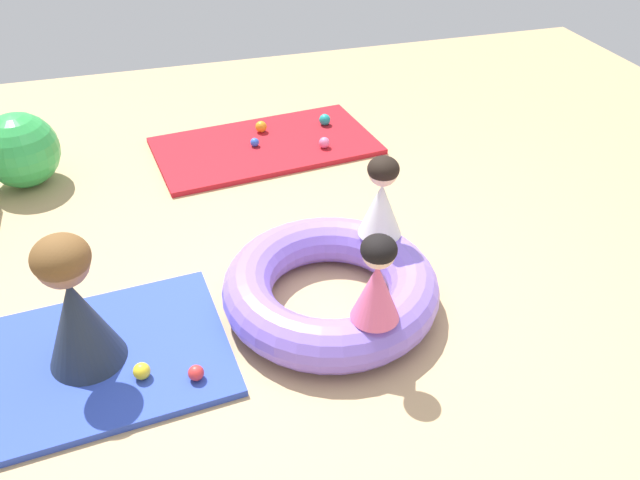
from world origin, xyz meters
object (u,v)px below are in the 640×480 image
object	(u,v)px
play_ball_teal	(325,120)
exercise_ball_large	(20,150)
play_ball_pink	(324,143)
adult_seated	(74,304)
play_ball_yellow	(142,371)
inflatable_cushion	(331,288)
child_in_white	(382,198)
play_ball_red	(196,373)
play_ball_orange	(261,127)
child_in_pink	(377,280)
play_ball_blue	(255,142)

from	to	relation	value
play_ball_teal	exercise_ball_large	bearing A→B (deg)	-174.09
play_ball_pink	exercise_ball_large	xyz separation A→B (m)	(-2.15, 0.15, 0.18)
adult_seated	exercise_ball_large	distance (m)	2.00
play_ball_yellow	adult_seated	bearing A→B (deg)	140.43
inflatable_cushion	play_ball_teal	distance (m)	2.20
inflatable_cushion	play_ball_yellow	xyz separation A→B (m)	(-1.02, -0.28, -0.05)
child_in_white	play_ball_red	world-z (taller)	child_in_white
play_ball_orange	child_in_pink	bearing A→B (deg)	-89.82
play_ball_yellow	play_ball_orange	distance (m)	2.65
adult_seated	play_ball_red	size ratio (longest dim) A/B	9.41
play_ball_red	exercise_ball_large	xyz separation A→B (m)	(-0.89, 2.24, 0.18)
child_in_white	adult_seated	bearing A→B (deg)	80.31
play_ball_orange	exercise_ball_large	bearing A→B (deg)	-171.71
inflatable_cushion	child_in_white	distance (m)	0.56
play_ball_yellow	play_ball_blue	size ratio (longest dim) A/B	1.21
adult_seated	play_ball_orange	world-z (taller)	adult_seated
play_ball_yellow	play_ball_blue	world-z (taller)	play_ball_yellow
play_ball_orange	play_ball_teal	bearing A→B (deg)	-2.10
child_in_pink	play_ball_pink	bearing A→B (deg)	26.84
inflatable_cushion	play_ball_blue	size ratio (longest dim) A/B	17.14
adult_seated	exercise_ball_large	size ratio (longest dim) A/B	1.37
play_ball_orange	play_ball_blue	size ratio (longest dim) A/B	1.35
inflatable_cushion	child_in_pink	distance (m)	0.56
child_in_white	play_ball_teal	bearing A→B (deg)	-27.93
inflatable_cushion	play_ball_red	distance (m)	0.85
play_ball_red	exercise_ball_large	bearing A→B (deg)	111.68
play_ball_pink	play_ball_blue	world-z (taller)	play_ball_pink
adult_seated	play_ball_pink	xyz separation A→B (m)	(1.75, 1.81, -0.31)
play_ball_blue	exercise_ball_large	world-z (taller)	exercise_ball_large
play_ball_orange	child_in_white	bearing A→B (deg)	-81.68
adult_seated	inflatable_cushion	bearing A→B (deg)	-162.22
inflatable_cushion	play_ball_orange	distance (m)	2.14
inflatable_cushion	play_ball_pink	bearing A→B (deg)	74.25
child_in_white	play_ball_blue	bearing A→B (deg)	-7.64
play_ball_red	play_ball_teal	bearing A→B (deg)	60.78
play_ball_red	exercise_ball_large	world-z (taller)	exercise_ball_large
inflatable_cushion	play_ball_teal	xyz separation A→B (m)	(0.61, 2.12, -0.05)
play_ball_yellow	exercise_ball_large	xyz separation A→B (m)	(-0.65, 2.16, 0.18)
inflatable_cushion	adult_seated	xyz separation A→B (m)	(-1.26, -0.07, 0.26)
child_in_pink	exercise_ball_large	world-z (taller)	child_in_pink
inflatable_cushion	play_ball_pink	world-z (taller)	inflatable_cushion
child_in_pink	play_ball_pink	size ratio (longest dim) A/B	5.51
play_ball_orange	exercise_ball_large	world-z (taller)	exercise_ball_large
inflatable_cushion	exercise_ball_large	xyz separation A→B (m)	(-1.66, 1.88, 0.13)
adult_seated	play_ball_teal	bearing A→B (deg)	-116.09
play_ball_yellow	play_ball_red	world-z (taller)	play_ball_yellow
play_ball_yellow	play_ball_blue	distance (m)	2.40
play_ball_pink	play_ball_orange	world-z (taller)	play_ball_orange
child_in_white	play_ball_orange	xyz separation A→B (m)	(-0.28, 1.90, -0.41)
play_ball_pink	child_in_white	bearing A→B (deg)	-94.92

